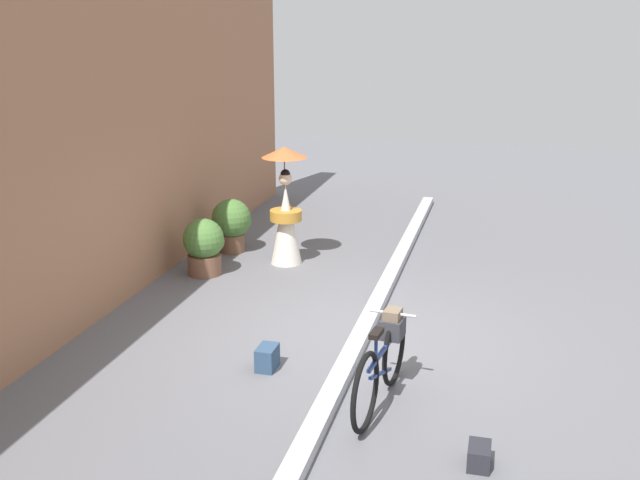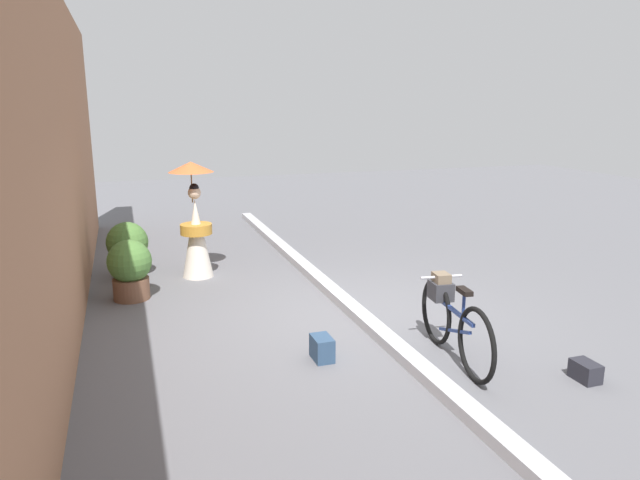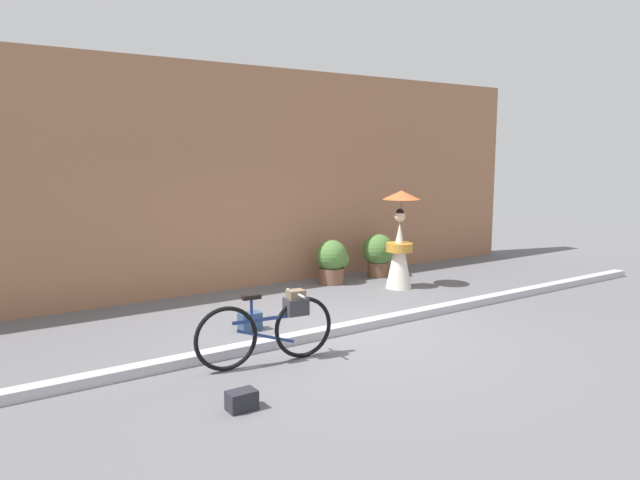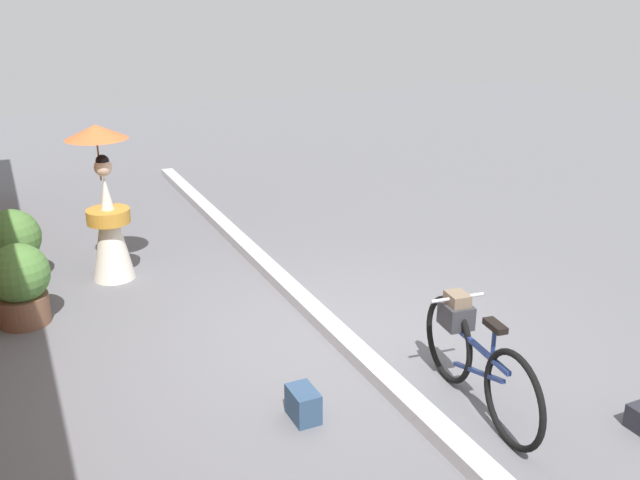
# 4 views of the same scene
# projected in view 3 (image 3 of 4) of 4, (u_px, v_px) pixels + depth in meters

# --- Properties ---
(ground_plane) EXTENTS (30.00, 30.00, 0.00)m
(ground_plane) POSITION_uv_depth(u_px,v_px,m) (345.00, 333.00, 8.28)
(ground_plane) COLOR slate
(building_wall) EXTENTS (14.00, 0.40, 4.04)m
(building_wall) POSITION_uv_depth(u_px,v_px,m) (232.00, 179.00, 10.87)
(building_wall) COLOR #9E6B4C
(building_wall) RESTS_ON ground_plane
(sidewalk_curb) EXTENTS (14.00, 0.20, 0.12)m
(sidewalk_curb) POSITION_uv_depth(u_px,v_px,m) (345.00, 328.00, 8.28)
(sidewalk_curb) COLOR #B2B2B7
(sidewalk_curb) RESTS_ON ground_plane
(bicycle_near_officer) EXTENTS (1.73, 0.48, 0.86)m
(bicycle_near_officer) POSITION_uv_depth(u_px,v_px,m) (272.00, 326.00, 7.02)
(bicycle_near_officer) COLOR black
(bicycle_near_officer) RESTS_ON ground_plane
(person_with_parasol) EXTENTS (0.69, 0.69, 1.81)m
(person_with_parasol) POSITION_uv_depth(u_px,v_px,m) (400.00, 242.00, 10.95)
(person_with_parasol) COLOR silver
(person_with_parasol) RESTS_ON ground_plane
(potted_plant_by_door) EXTENTS (0.62, 0.60, 0.85)m
(potted_plant_by_door) POSITION_uv_depth(u_px,v_px,m) (332.00, 260.00, 11.38)
(potted_plant_by_door) COLOR brown
(potted_plant_by_door) RESTS_ON ground_plane
(potted_plant_small) EXTENTS (0.66, 0.64, 0.87)m
(potted_plant_small) POSITION_uv_depth(u_px,v_px,m) (379.00, 253.00, 12.03)
(potted_plant_small) COLOR brown
(potted_plant_small) RESTS_ON ground_plane
(backpack_on_pavement) EXTENTS (0.30, 0.20, 0.26)m
(backpack_on_pavement) POSITION_uv_depth(u_px,v_px,m) (250.00, 321.00, 8.36)
(backpack_on_pavement) COLOR navy
(backpack_on_pavement) RESTS_ON ground_plane
(backpack_spare) EXTENTS (0.28, 0.19, 0.19)m
(backpack_spare) POSITION_uv_depth(u_px,v_px,m) (242.00, 400.00, 5.76)
(backpack_spare) COLOR #26262D
(backpack_spare) RESTS_ON ground_plane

